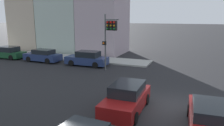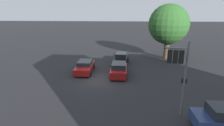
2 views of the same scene
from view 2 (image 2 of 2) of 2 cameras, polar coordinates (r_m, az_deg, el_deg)
ground_plane at (r=19.75m, az=-4.56°, el=-5.23°), size 300.00×300.00×0.00m
street_tree at (r=29.00m, az=17.98°, el=11.85°), size 6.19×6.19×8.57m
traffic_signal at (r=12.38m, az=20.79°, el=-0.16°), size 0.57×1.66×5.42m
crossing_car_0 at (r=22.09m, az=-8.83°, el=-1.21°), size 4.56×2.20×1.41m
crossing_car_1 at (r=25.99m, az=3.06°, el=1.61°), size 4.47×2.08×1.50m
crossing_car_2 at (r=20.62m, az=2.26°, el=-2.12°), size 4.34×1.98×1.56m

